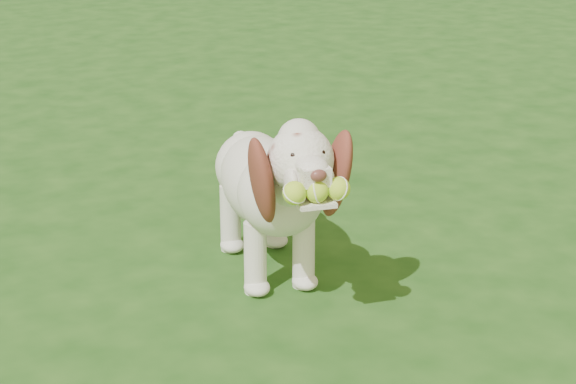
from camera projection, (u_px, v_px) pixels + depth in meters
ground at (377, 242)px, 3.73m from camera, size 80.00×80.00×0.00m
dog at (271, 182)px, 3.32m from camera, size 0.59×1.01×0.68m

